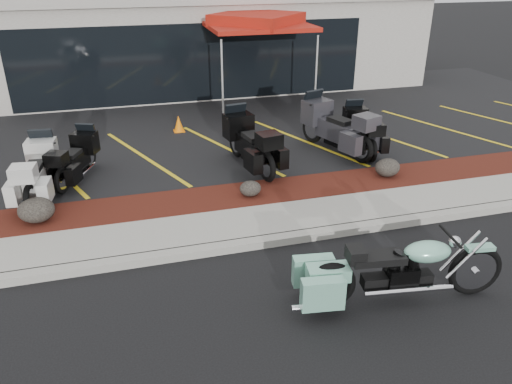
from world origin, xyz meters
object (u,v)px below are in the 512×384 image
object	(u,v)px
hero_cruiser	(476,264)
popup_canopy	(257,22)
touring_white	(45,156)
traffic_cone	(179,124)

from	to	relation	value
hero_cruiser	popup_canopy	distance (m)	11.16
touring_white	traffic_cone	distance (m)	4.41
hero_cruiser	touring_white	distance (m)	9.00
hero_cruiser	traffic_cone	distance (m)	9.46
touring_white	hero_cruiser	bearing A→B (deg)	-125.53
touring_white	popup_canopy	size ratio (longest dim) A/B	0.65
traffic_cone	popup_canopy	xyz separation A→B (m)	(2.97, 2.08, 2.50)
hero_cruiser	touring_white	xyz separation A→B (m)	(-6.71, 5.98, 0.22)
hero_cruiser	popup_canopy	xyz separation A→B (m)	(-0.40, 10.91, 2.32)
traffic_cone	popup_canopy	world-z (taller)	popup_canopy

